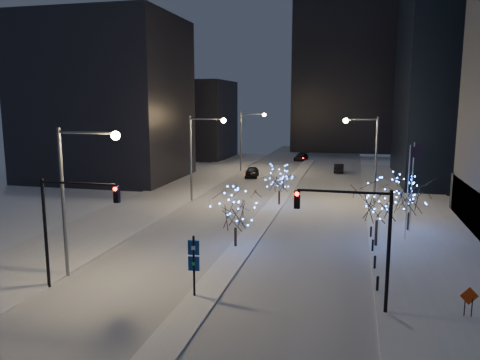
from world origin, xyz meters
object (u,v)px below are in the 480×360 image
(street_lamp_east, at_px, (368,148))
(holiday_tree_plaza_far, at_px, (410,195))
(wayfinding_sign, at_px, (194,260))
(street_lamp_w_near, at_px, (76,182))
(car_far, at_px, (301,157))
(construction_sign, at_px, (469,299))
(holiday_tree_plaza_near, at_px, (378,202))
(holiday_tree_median_near, at_px, (235,209))
(car_near, at_px, (252,172))
(street_lamp_w_far, at_px, (247,133))
(street_lamp_w_mid, at_px, (199,147))
(traffic_signal_east, at_px, (360,229))
(car_mid, at_px, (339,168))
(traffic_signal_west, at_px, (67,216))
(holiday_tree_median_far, at_px, (279,179))

(street_lamp_east, bearing_deg, holiday_tree_plaza_far, -72.25)
(holiday_tree_plaza_far, relative_size, wayfinding_sign, 1.34)
(holiday_tree_plaza_far, bearing_deg, wayfinding_sign, -127.34)
(street_lamp_w_near, distance_m, car_far, 68.04)
(street_lamp_east, relative_size, construction_sign, 5.97)
(holiday_tree_plaza_near, bearing_deg, holiday_tree_median_near, -165.55)
(holiday_tree_median_near, distance_m, holiday_tree_plaza_near, 11.37)
(holiday_tree_plaza_far, height_order, construction_sign, holiday_tree_plaza_far)
(street_lamp_east, distance_m, car_near, 24.06)
(street_lamp_w_far, xyz_separation_m, street_lamp_east, (19.02, -22.00, -0.05))
(street_lamp_w_near, xyz_separation_m, wayfinding_sign, (8.43, -1.36, -4.14))
(street_lamp_w_mid, xyz_separation_m, traffic_signal_east, (17.88, -26.00, -1.74))
(street_lamp_east, relative_size, holiday_tree_median_near, 1.82)
(street_lamp_w_near, relative_size, car_mid, 2.26)
(traffic_signal_east, distance_m, construction_sign, 6.89)
(car_far, height_order, holiday_tree_plaza_near, holiday_tree_plaza_near)
(street_lamp_w_near, relative_size, wayfinding_sign, 2.60)
(street_lamp_w_near, height_order, holiday_tree_median_near, street_lamp_w_near)
(street_lamp_w_near, relative_size, street_lamp_w_mid, 1.00)
(street_lamp_w_far, relative_size, car_mid, 2.26)
(street_lamp_w_far, bearing_deg, construction_sign, -64.83)
(car_near, height_order, car_far, car_near)
(traffic_signal_west, relative_size, wayfinding_sign, 1.82)
(street_lamp_w_far, relative_size, wayfinding_sign, 2.60)
(traffic_signal_east, distance_m, car_mid, 53.78)
(car_mid, bearing_deg, traffic_signal_east, 92.47)
(street_lamp_w_mid, distance_m, holiday_tree_median_near, 18.64)
(holiday_tree_median_far, bearing_deg, holiday_tree_plaza_far, -31.05)
(street_lamp_w_mid, xyz_separation_m, wayfinding_sign, (8.43, -26.36, -4.14))
(holiday_tree_median_near, distance_m, holiday_tree_plaza_far, 16.39)
(street_lamp_w_mid, xyz_separation_m, car_mid, (15.21, 27.56, -5.77))
(traffic_signal_west, distance_m, traffic_signal_east, 17.41)
(holiday_tree_median_far, bearing_deg, street_lamp_w_near, -110.70)
(car_far, relative_size, holiday_tree_plaza_near, 0.92)
(street_lamp_w_near, distance_m, street_lamp_w_far, 50.00)
(holiday_tree_plaza_near, xyz_separation_m, wayfinding_sign, (-11.01, -12.90, -1.42))
(holiday_tree_plaza_far, bearing_deg, traffic_signal_east, -104.35)
(traffic_signal_east, bearing_deg, holiday_tree_plaza_far, 75.65)
(street_lamp_east, bearing_deg, street_lamp_w_far, 130.85)
(wayfinding_sign, bearing_deg, street_lamp_east, 65.86)
(street_lamp_east, distance_m, holiday_tree_plaza_far, 11.85)
(car_mid, relative_size, holiday_tree_median_near, 0.81)
(construction_sign, bearing_deg, street_lamp_w_near, 167.90)
(street_lamp_east, bearing_deg, holiday_tree_median_near, -118.75)
(street_lamp_w_mid, bearing_deg, traffic_signal_west, -88.94)
(car_near, relative_size, construction_sign, 2.88)
(street_lamp_w_mid, relative_size, holiday_tree_median_far, 2.26)
(car_far, distance_m, holiday_tree_plaza_near, 57.25)
(street_lamp_w_near, distance_m, holiday_tree_plaza_far, 28.44)
(street_lamp_east, bearing_deg, traffic_signal_west, -121.69)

